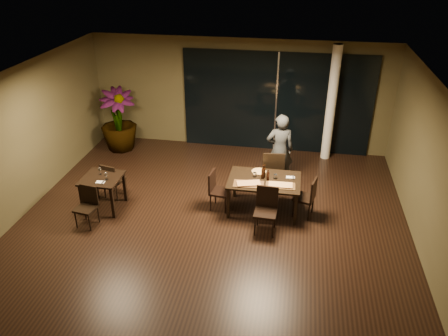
% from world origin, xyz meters
% --- Properties ---
extents(ground, '(8.00, 8.00, 0.00)m').
position_xyz_m(ground, '(0.00, 0.00, 0.00)').
color(ground, black).
rests_on(ground, ground).
extents(wall_back, '(8.00, 0.10, 3.00)m').
position_xyz_m(wall_back, '(0.00, 4.05, 1.50)').
color(wall_back, '#494227').
rests_on(wall_back, ground).
extents(wall_front, '(8.00, 0.10, 3.00)m').
position_xyz_m(wall_front, '(0.00, -4.05, 1.50)').
color(wall_front, '#494227').
rests_on(wall_front, ground).
extents(wall_left, '(0.10, 8.00, 3.00)m').
position_xyz_m(wall_left, '(-4.05, 0.00, 1.50)').
color(wall_left, '#494227').
rests_on(wall_left, ground).
extents(wall_right, '(0.10, 8.00, 3.00)m').
position_xyz_m(wall_right, '(4.05, 0.00, 1.50)').
color(wall_right, '#494227').
rests_on(wall_right, ground).
extents(ceiling, '(8.00, 8.00, 0.04)m').
position_xyz_m(ceiling, '(0.00, 0.00, 3.02)').
color(ceiling, silver).
rests_on(ceiling, wall_back).
extents(window_panel, '(5.00, 0.06, 2.70)m').
position_xyz_m(window_panel, '(1.00, 3.96, 1.35)').
color(window_panel, black).
rests_on(window_panel, ground).
extents(column, '(0.24, 0.24, 3.00)m').
position_xyz_m(column, '(2.40, 3.65, 1.50)').
color(column, white).
rests_on(column, ground).
extents(main_table, '(1.50, 1.00, 0.75)m').
position_xyz_m(main_table, '(1.00, 0.80, 0.68)').
color(main_table, black).
rests_on(main_table, ground).
extents(side_table, '(0.80, 0.80, 0.75)m').
position_xyz_m(side_table, '(-2.40, 0.30, 0.62)').
color(side_table, black).
rests_on(side_table, ground).
extents(chair_main_far, '(0.53, 0.53, 1.04)m').
position_xyz_m(chair_main_far, '(1.13, 1.60, 0.58)').
color(chair_main_far, black).
rests_on(chair_main_far, ground).
extents(chair_main_near, '(0.45, 0.45, 0.94)m').
position_xyz_m(chair_main_near, '(1.11, 0.10, 0.52)').
color(chair_main_near, black).
rests_on(chair_main_near, ground).
extents(chair_main_left, '(0.45, 0.45, 0.87)m').
position_xyz_m(chair_main_left, '(-0.00, 0.72, 0.49)').
color(chair_main_left, black).
rests_on(chair_main_left, ground).
extents(chair_main_right, '(0.50, 0.50, 0.89)m').
position_xyz_m(chair_main_right, '(1.92, 0.74, 0.49)').
color(chair_main_right, black).
rests_on(chair_main_right, ground).
extents(chair_side_far, '(0.47, 0.47, 0.85)m').
position_xyz_m(chair_side_far, '(-2.38, 0.71, 0.48)').
color(chair_side_far, black).
rests_on(chair_side_far, ground).
extents(chair_side_near, '(0.44, 0.44, 0.84)m').
position_xyz_m(chair_side_near, '(-2.47, -0.31, 0.47)').
color(chair_side_near, black).
rests_on(chair_side_near, ground).
extents(diner, '(0.65, 0.50, 1.75)m').
position_xyz_m(diner, '(1.24, 2.04, 0.87)').
color(diner, '#2B2D30').
rests_on(diner, ground).
extents(potted_plant, '(1.29, 1.29, 1.71)m').
position_xyz_m(potted_plant, '(-3.20, 3.22, 0.85)').
color(potted_plant, '#1B511B').
rests_on(potted_plant, ground).
extents(pizza_board_left, '(0.64, 0.34, 0.01)m').
position_xyz_m(pizza_board_left, '(0.70, 0.54, 0.76)').
color(pizza_board_left, '#492E17').
rests_on(pizza_board_left, main_table).
extents(pizza_board_right, '(0.61, 0.32, 0.01)m').
position_xyz_m(pizza_board_right, '(1.35, 0.59, 0.76)').
color(pizza_board_right, '#483017').
rests_on(pizza_board_right, main_table).
extents(oblong_pizza_left, '(0.50, 0.33, 0.02)m').
position_xyz_m(oblong_pizza_left, '(0.70, 0.54, 0.77)').
color(oblong_pizza_left, maroon).
rests_on(oblong_pizza_left, pizza_board_left).
extents(oblong_pizza_right, '(0.47, 0.23, 0.02)m').
position_xyz_m(oblong_pizza_right, '(1.35, 0.59, 0.77)').
color(oblong_pizza_right, maroon).
rests_on(oblong_pizza_right, pizza_board_right).
extents(round_pizza, '(0.31, 0.31, 0.01)m').
position_xyz_m(round_pizza, '(0.85, 1.12, 0.76)').
color(round_pizza, '#B62C14').
rests_on(round_pizza, main_table).
extents(bottle_a, '(0.07, 0.07, 0.30)m').
position_xyz_m(bottle_a, '(0.96, 0.85, 0.90)').
color(bottle_a, black).
rests_on(bottle_a, main_table).
extents(bottle_b, '(0.05, 0.05, 0.25)m').
position_xyz_m(bottle_b, '(1.07, 0.79, 0.87)').
color(bottle_b, black).
rests_on(bottle_b, main_table).
extents(bottle_c, '(0.06, 0.06, 0.29)m').
position_xyz_m(bottle_c, '(0.98, 0.91, 0.90)').
color(bottle_c, black).
rests_on(bottle_c, main_table).
extents(tumbler_left, '(0.08, 0.08, 0.09)m').
position_xyz_m(tumbler_left, '(0.79, 0.89, 0.80)').
color(tumbler_left, white).
rests_on(tumbler_left, main_table).
extents(tumbler_right, '(0.08, 0.08, 0.09)m').
position_xyz_m(tumbler_right, '(1.22, 0.89, 0.80)').
color(tumbler_right, white).
rests_on(tumbler_right, main_table).
extents(napkin_near, '(0.18, 0.10, 0.01)m').
position_xyz_m(napkin_near, '(1.50, 0.66, 0.76)').
color(napkin_near, white).
rests_on(napkin_near, main_table).
extents(napkin_far, '(0.19, 0.11, 0.01)m').
position_xyz_m(napkin_far, '(1.53, 0.97, 0.76)').
color(napkin_far, white).
rests_on(napkin_far, main_table).
extents(wine_glass_a, '(0.07, 0.07, 0.16)m').
position_xyz_m(wine_glass_a, '(-2.48, 0.43, 0.83)').
color(wine_glass_a, white).
rests_on(wine_glass_a, side_table).
extents(wine_glass_b, '(0.07, 0.07, 0.16)m').
position_xyz_m(wine_glass_b, '(-2.26, 0.23, 0.83)').
color(wine_glass_b, white).
rests_on(wine_glass_b, side_table).
extents(side_napkin, '(0.18, 0.11, 0.01)m').
position_xyz_m(side_napkin, '(-2.33, 0.09, 0.76)').
color(side_napkin, silver).
rests_on(side_napkin, side_table).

